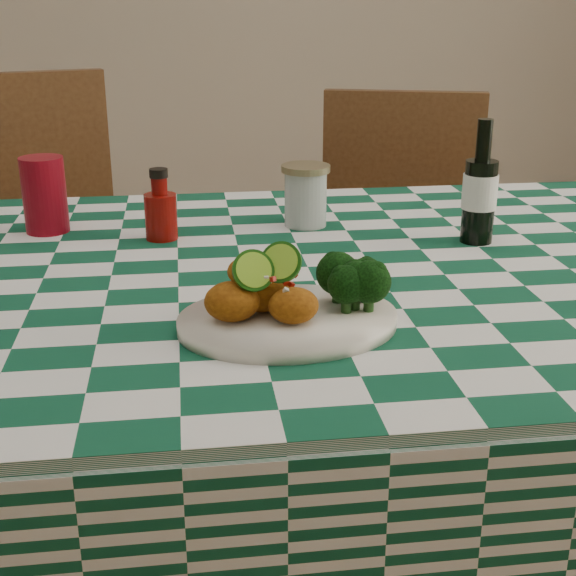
{
  "coord_description": "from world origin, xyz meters",
  "views": [
    {
      "loc": [
        -0.09,
        -1.19,
        1.2
      ],
      "look_at": [
        0.04,
        -0.24,
        0.84
      ],
      "focal_mm": 50.0,
      "sensor_mm": 36.0,
      "label": 1
    }
  ],
  "objects": [
    {
      "name": "wooden_chair_right",
      "position": [
        0.45,
        0.73,
        0.47
      ],
      "size": [
        0.55,
        0.56,
        0.95
      ],
      "primitive_type": null,
      "rotation": [
        0.0,
        0.0,
        -0.29
      ],
      "color": "#472814",
      "rests_on": "ground"
    },
    {
      "name": "wooden_chair_left",
      "position": [
        -0.44,
        0.69,
        0.51
      ],
      "size": [
        0.58,
        0.6,
        1.01
      ],
      "primitive_type": null,
      "rotation": [
        0.0,
        0.0,
        0.29
      ],
      "color": "#472814",
      "rests_on": "ground"
    },
    {
      "name": "mason_jar",
      "position": [
        0.14,
        0.24,
        0.84
      ],
      "size": [
        0.11,
        0.11,
        0.11
      ],
      "primitive_type": null,
      "rotation": [
        0.0,
        0.0,
        0.31
      ],
      "color": "#B2BCBA",
      "rests_on": "dining_table"
    },
    {
      "name": "plate",
      "position": [
        0.04,
        -0.24,
        0.8
      ],
      "size": [
        0.31,
        0.25,
        0.02
      ],
      "primitive_type": null,
      "rotation": [
        0.0,
        0.0,
        0.09
      ],
      "color": "silver",
      "rests_on": "dining_table"
    },
    {
      "name": "broccoli_side",
      "position": [
        0.13,
        -0.23,
        0.84
      ],
      "size": [
        0.09,
        0.09,
        0.07
      ],
      "primitive_type": null,
      "color": "black",
      "rests_on": "plate"
    },
    {
      "name": "ketchup_bottle",
      "position": [
        -0.13,
        0.19,
        0.85
      ],
      "size": [
        0.06,
        0.06,
        0.13
      ],
      "primitive_type": null,
      "rotation": [
        0.0,
        0.0,
        0.14
      ],
      "color": "#6F0905",
      "rests_on": "dining_table"
    },
    {
      "name": "dining_table",
      "position": [
        0.0,
        0.0,
        0.39
      ],
      "size": [
        1.66,
        1.06,
        0.79
      ],
      "primitive_type": null,
      "color": "#0F4A31",
      "rests_on": "ground"
    },
    {
      "name": "beer_bottle",
      "position": [
        0.42,
        0.1,
        0.89
      ],
      "size": [
        0.07,
        0.07,
        0.21
      ],
      "primitive_type": null,
      "rotation": [
        0.0,
        0.0,
        -0.19
      ],
      "color": "black",
      "rests_on": "dining_table"
    },
    {
      "name": "fried_chicken_pile",
      "position": [
        0.02,
        -0.24,
        0.85
      ],
      "size": [
        0.13,
        0.1,
        0.09
      ],
      "primitive_type": null,
      "color": "#A45C0F",
      "rests_on": "plate"
    },
    {
      "name": "red_tumbler",
      "position": [
        -0.34,
        0.26,
        0.85
      ],
      "size": [
        0.1,
        0.1,
        0.14
      ],
      "primitive_type": "cylinder",
      "rotation": [
        0.0,
        0.0,
        0.27
      ],
      "color": "maroon",
      "rests_on": "dining_table"
    }
  ]
}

